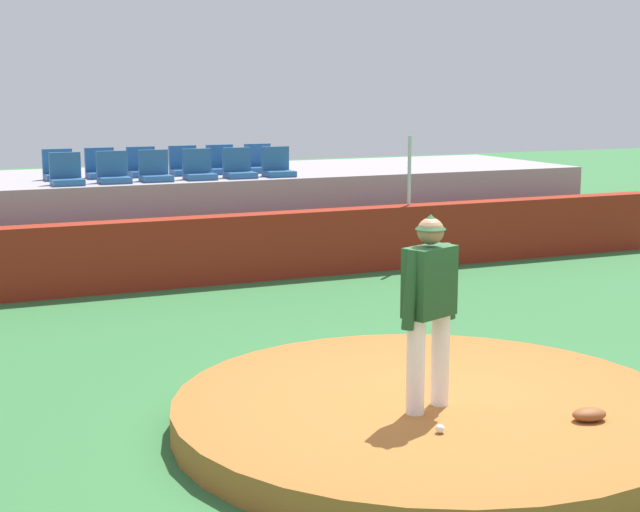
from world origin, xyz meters
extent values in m
plane|color=#316C38|center=(0.00, 0.00, 0.00)|extent=(60.00, 60.00, 0.00)
cylinder|color=#A45F2A|center=(0.00, 0.00, 0.13)|extent=(4.60, 4.60, 0.27)
cylinder|color=white|center=(-0.31, -0.28, 0.68)|extent=(0.16, 0.16, 0.82)
cylinder|color=white|center=(0.00, -0.16, 0.68)|extent=(0.16, 0.16, 0.82)
cube|color=#1E4723|center=(-0.16, -0.22, 1.39)|extent=(0.52, 0.40, 0.60)
cylinder|color=#1E4723|center=(-0.39, -0.31, 1.36)|extent=(0.21, 0.16, 0.67)
cylinder|color=#1E4723|center=(0.07, -0.13, 1.36)|extent=(0.22, 0.17, 0.67)
sphere|color=#8C6647|center=(-0.16, -0.22, 1.82)|extent=(0.23, 0.23, 0.23)
cone|color=#1E4723|center=(-0.16, -0.22, 1.90)|extent=(0.34, 0.34, 0.13)
sphere|color=white|center=(-0.36, -0.78, 0.31)|extent=(0.07, 0.07, 0.07)
ellipsoid|color=brown|center=(0.93, -1.02, 0.32)|extent=(0.32, 0.23, 0.11)
cube|color=maroon|center=(0.00, 6.97, 0.52)|extent=(17.25, 0.40, 1.04)
cylinder|color=silver|center=(3.61, 6.97, 1.62)|extent=(0.06, 0.06, 1.16)
cube|color=#978F96|center=(0.00, 9.55, 0.74)|extent=(15.49, 3.66, 1.49)
cube|color=#27588F|center=(-1.78, 8.15, 1.54)|extent=(0.48, 0.44, 0.10)
cube|color=#27588F|center=(-1.78, 8.33, 1.79)|extent=(0.48, 0.08, 0.40)
cube|color=#27588F|center=(-1.04, 8.18, 1.54)|extent=(0.48, 0.44, 0.10)
cube|color=#27588F|center=(-1.04, 8.36, 1.79)|extent=(0.48, 0.08, 0.40)
cube|color=#27588F|center=(-0.36, 8.20, 1.54)|extent=(0.48, 0.44, 0.10)
cube|color=#27588F|center=(-0.36, 8.38, 1.79)|extent=(0.48, 0.08, 0.40)
cube|color=#27588F|center=(0.37, 8.19, 1.54)|extent=(0.48, 0.44, 0.10)
cube|color=#27588F|center=(0.37, 8.37, 1.79)|extent=(0.48, 0.08, 0.40)
cube|color=#27588F|center=(1.07, 8.20, 1.54)|extent=(0.48, 0.44, 0.10)
cube|color=#27588F|center=(1.07, 8.38, 1.79)|extent=(0.48, 0.08, 0.40)
cube|color=#27588F|center=(1.76, 8.18, 1.54)|extent=(0.48, 0.44, 0.10)
cube|color=#27588F|center=(1.76, 8.36, 1.79)|extent=(0.48, 0.08, 0.40)
cube|color=#27588F|center=(-1.76, 9.05, 1.54)|extent=(0.48, 0.44, 0.10)
cube|color=#27588F|center=(-1.76, 9.23, 1.79)|extent=(0.48, 0.08, 0.40)
cube|color=#27588F|center=(-1.06, 9.09, 1.54)|extent=(0.48, 0.44, 0.10)
cube|color=#27588F|center=(-1.06, 9.27, 1.79)|extent=(0.48, 0.08, 0.40)
cube|color=#27588F|center=(-0.36, 9.08, 1.54)|extent=(0.48, 0.44, 0.10)
cube|color=#27588F|center=(-0.36, 9.26, 1.79)|extent=(0.48, 0.08, 0.40)
cube|color=#27588F|center=(0.38, 9.08, 1.54)|extent=(0.48, 0.44, 0.10)
cube|color=#27588F|center=(0.38, 9.26, 1.79)|extent=(0.48, 0.08, 0.40)
cube|color=#27588F|center=(1.05, 9.08, 1.54)|extent=(0.48, 0.44, 0.10)
cube|color=#27588F|center=(1.05, 9.26, 1.79)|extent=(0.48, 0.08, 0.40)
cube|color=#27588F|center=(1.75, 9.06, 1.54)|extent=(0.48, 0.44, 0.10)
cube|color=#27588F|center=(1.75, 9.24, 1.79)|extent=(0.48, 0.08, 0.40)
camera|label=1|loc=(-4.23, -7.21, 3.03)|focal=54.65mm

